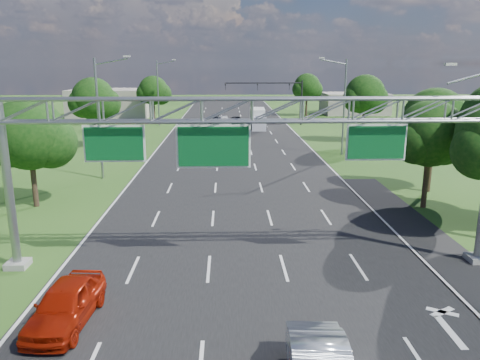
{
  "coord_description": "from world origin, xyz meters",
  "views": [
    {
      "loc": [
        -0.91,
        -9.15,
        9.53
      ],
      "look_at": [
        -0.18,
        15.71,
        3.32
      ],
      "focal_mm": 35.0,
      "sensor_mm": 36.0,
      "label": 1
    }
  ],
  "objects_px": {
    "sign_gantry": "(254,123)",
    "red_coupe": "(66,304)",
    "traffic_signal": "(280,92)",
    "box_truck": "(258,119)"
  },
  "relations": [
    {
      "from": "sign_gantry",
      "to": "box_truck",
      "type": "distance_m",
      "value": 50.26
    },
    {
      "from": "traffic_signal",
      "to": "red_coupe",
      "type": "height_order",
      "value": "traffic_signal"
    },
    {
      "from": "sign_gantry",
      "to": "traffic_signal",
      "type": "relative_size",
      "value": 1.92
    },
    {
      "from": "sign_gantry",
      "to": "red_coupe",
      "type": "bearing_deg",
      "value": -144.89
    },
    {
      "from": "traffic_signal",
      "to": "box_truck",
      "type": "relative_size",
      "value": 1.6
    },
    {
      "from": "traffic_signal",
      "to": "red_coupe",
      "type": "bearing_deg",
      "value": -103.96
    },
    {
      "from": "sign_gantry",
      "to": "red_coupe",
      "type": "height_order",
      "value": "sign_gantry"
    },
    {
      "from": "sign_gantry",
      "to": "box_truck",
      "type": "relative_size",
      "value": 3.08
    },
    {
      "from": "traffic_signal",
      "to": "red_coupe",
      "type": "relative_size",
      "value": 2.62
    },
    {
      "from": "red_coupe",
      "to": "box_truck",
      "type": "bearing_deg",
      "value": 83.13
    }
  ]
}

